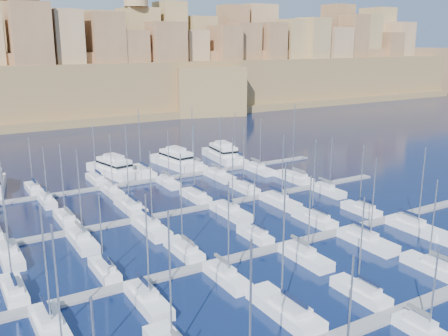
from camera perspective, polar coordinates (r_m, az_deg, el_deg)
ground at (r=85.40m, az=1.26°, el=-6.42°), size 600.00×600.00×0.00m
pontoon_near at (r=61.99m, az=18.86°, el=-15.53°), size 84.00×2.00×0.40m
pontoon_mid_near at (r=76.18m, az=6.12°, el=-8.99°), size 84.00×2.00×0.40m
pontoon_mid_far at (r=93.45m, az=-2.00°, el=-4.43°), size 84.00×2.00×0.40m
pontoon_far at (r=112.38m, az=-7.43°, el=-1.29°), size 84.00×2.00×0.40m
sailboat_2 at (r=59.03m, az=6.98°, el=-15.74°), size 3.31×11.02×18.03m
sailboat_3 at (r=64.47m, az=15.37°, el=-13.50°), size 2.45×8.16×12.93m
sailboat_4 at (r=74.07m, az=22.66°, el=-10.34°), size 2.54×8.47×13.07m
sailboat_9 at (r=58.99m, az=21.99°, el=-16.91°), size 2.18×7.27×10.49m
sailboat_12 at (r=67.71m, az=-22.89°, el=-12.74°), size 2.48×8.25×14.09m
sailboat_13 at (r=69.45m, az=-13.49°, el=-11.28°), size 2.32×7.72×11.25m
sailboat_14 at (r=73.81m, az=-4.60°, el=-9.28°), size 2.63×8.76×15.33m
sailboat_15 at (r=79.00m, az=3.60°, el=-7.66°), size 2.25×7.50×10.96m
sailboat_16 at (r=86.99m, az=10.30°, el=-5.73°), size 2.75×9.15×14.83m
sailboat_17 at (r=93.60m, az=15.43°, el=-4.59°), size 2.40×8.01×12.84m
sailboat_18 at (r=58.49m, az=-19.21°, el=-16.86°), size 2.94×9.80×14.98m
sailboat_19 at (r=61.30m, az=-8.72°, el=-14.64°), size 2.77×9.24×14.17m
sailboat_20 at (r=65.92m, az=0.26°, el=-12.28°), size 2.55×8.50×13.92m
sailboat_21 at (r=72.45m, az=9.23°, el=-9.91°), size 2.78×9.26×12.96m
sailboat_22 at (r=79.76m, az=16.01°, el=-7.96°), size 3.04×10.14×14.17m
sailboat_23 at (r=87.78m, az=20.95°, el=-6.30°), size 2.98×9.94×14.41m
sailboat_25 at (r=89.71m, az=-17.58°, el=-5.57°), size 2.58×8.60×14.02m
sailboat_26 at (r=93.43m, az=-10.65°, el=-4.31°), size 3.02×10.07×16.04m
sailboat_27 at (r=97.93m, az=-3.26°, el=-3.22°), size 2.64×8.80×14.96m
sailboat_28 at (r=103.15m, az=2.39°, el=-2.30°), size 2.45×8.17×13.60m
sailboat_29 at (r=111.91m, az=8.04°, el=-1.07°), size 3.14×10.46×17.29m
sailboat_30 at (r=78.10m, az=-23.32°, el=-9.09°), size 2.86×9.53×16.48m
sailboat_31 at (r=79.84m, az=-15.91°, el=-7.93°), size 2.80×9.34×15.40m
sailboat_32 at (r=82.62m, az=-8.35°, el=-6.75°), size 3.09×10.29×13.91m
sailboat_33 at (r=89.11m, az=0.74°, el=-4.99°), size 3.07×10.22×14.56m
sailboat_34 at (r=95.29m, az=6.40°, el=-3.79°), size 2.93×9.76×13.98m
sailboat_35 at (r=103.67m, az=11.77°, el=-2.52°), size 2.49×8.31×12.16m
sailboat_37 at (r=109.94m, az=-20.93°, el=-2.22°), size 2.46×8.19×11.65m
sailboat_38 at (r=112.93m, az=-14.35°, el=-1.27°), size 2.59×8.64×13.10m
sailboat_39 at (r=117.31m, az=-9.38°, el=-0.40°), size 3.26×10.87×15.55m
sailboat_40 at (r=122.02m, az=-3.46°, el=0.33°), size 2.86×9.54×15.09m
sailboat_41 at (r=127.32m, az=1.36°, el=0.94°), size 2.57×8.55×13.44m
sailboat_43 at (r=100.93m, az=-19.56°, el=-3.54°), size 2.25×7.51×11.49m
sailboat_44 at (r=103.57m, az=-12.67°, el=-2.58°), size 2.45×8.16×12.68m
sailboat_45 at (r=107.85m, az=-6.40°, el=-1.64°), size 2.44×8.15×12.44m
sailboat_46 at (r=112.51m, az=-0.58°, el=-0.85°), size 2.95×9.82×14.51m
sailboat_47 at (r=118.39m, az=3.97°, el=-0.12°), size 2.83×9.45×13.34m
motor_yacht_b at (r=117.90m, az=-12.54°, el=-0.00°), size 8.18×16.83×5.25m
motor_yacht_c at (r=123.68m, az=-5.59°, el=0.94°), size 7.05×16.93×5.25m
motor_yacht_d at (r=129.80m, az=-0.18°, el=1.65°), size 6.72×16.76×5.25m
fortified_city at (r=227.35m, az=-20.33°, el=9.57°), size 460.00×108.95×59.52m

